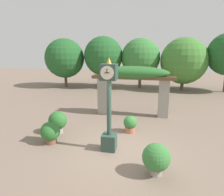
{
  "coord_description": "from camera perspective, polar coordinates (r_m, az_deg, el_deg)",
  "views": [
    {
      "loc": [
        1.09,
        -6.58,
        3.54
      ],
      "look_at": [
        -0.38,
        0.45,
        1.83
      ],
      "focal_mm": 32.0,
      "sensor_mm": 36.0,
      "label": 1
    }
  ],
  "objects": [
    {
      "name": "pedestal_clock",
      "position": [
        6.95,
        -0.84,
        -2.4
      ],
      "size": [
        0.54,
        0.59,
        3.33
      ],
      "color": "#2D473D",
      "rests_on": "ground"
    },
    {
      "name": "pergola",
      "position": [
        10.93,
        6.0,
        5.3
      ],
      "size": [
        4.48,
        1.14,
        2.74
      ],
      "color": "gray",
      "rests_on": "ground"
    },
    {
      "name": "potted_plant_near_left",
      "position": [
        6.13,
        12.51,
        -16.38
      ],
      "size": [
        0.82,
        0.82,
        0.96
      ],
      "color": "gray",
      "rests_on": "ground"
    },
    {
      "name": "tree_line",
      "position": [
        18.98,
        8.49,
        11.3
      ],
      "size": [
        18.46,
        4.52,
        5.06
      ],
      "color": "brown",
      "rests_on": "ground"
    },
    {
      "name": "potted_plant_near_right",
      "position": [
        8.21,
        -17.24,
        -9.3
      ],
      "size": [
        0.75,
        0.75,
        0.87
      ],
      "color": "brown",
      "rests_on": "ground"
    },
    {
      "name": "potted_plant_far_left",
      "position": [
        9.06,
        -15.23,
        -6.38
      ],
      "size": [
        0.8,
        0.8,
        0.98
      ],
      "color": "gray",
      "rests_on": "ground"
    },
    {
      "name": "potted_plant_far_right",
      "position": [
        8.92,
        5.22,
        -7.3
      ],
      "size": [
        0.59,
        0.59,
        0.76
      ],
      "color": "#B26B4C",
      "rests_on": "ground"
    },
    {
      "name": "ground_plane",
      "position": [
        7.55,
        2.19,
        -14.58
      ],
      "size": [
        60.0,
        60.0,
        0.0
      ],
      "primitive_type": "plane",
      "color": "#7F6B5B"
    }
  ]
}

